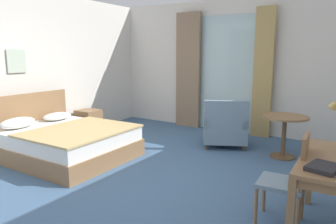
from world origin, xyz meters
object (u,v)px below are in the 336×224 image
(bed, at_px, (64,141))
(closed_book, at_px, (324,168))
(nightstand, at_px, (89,121))
(round_cafe_table, at_px, (284,126))
(framed_picture, at_px, (16,61))
(armchair_by_window, at_px, (225,128))
(desk_chair, at_px, (291,176))

(bed, xyz_separation_m, closed_book, (3.86, -0.51, 0.49))
(nightstand, distance_m, round_cafe_table, 3.94)
(nightstand, bearing_deg, round_cafe_table, 8.74)
(nightstand, height_order, closed_book, closed_book)
(closed_book, distance_m, framed_picture, 5.10)
(nightstand, xyz_separation_m, armchair_by_window, (2.83, 0.65, 0.10))
(bed, xyz_separation_m, framed_picture, (-1.15, 0.00, 1.27))
(desk_chair, bearing_deg, round_cafe_table, 104.30)
(closed_book, bearing_deg, desk_chair, 145.62)
(framed_picture, bearing_deg, nightstand, 78.06)
(nightstand, relative_size, framed_picture, 1.22)
(desk_chair, height_order, round_cafe_table, desk_chair)
(nightstand, bearing_deg, armchair_by_window, 13.00)
(bed, relative_size, desk_chair, 2.15)
(desk_chair, relative_size, closed_book, 3.36)
(nightstand, height_order, armchair_by_window, armchair_by_window)
(closed_book, relative_size, armchair_by_window, 0.28)
(nightstand, height_order, desk_chair, desk_chair)
(closed_book, height_order, round_cafe_table, closed_book)
(nightstand, bearing_deg, framed_picture, -101.94)
(desk_chair, bearing_deg, bed, 177.08)
(bed, xyz_separation_m, desk_chair, (3.55, -0.18, 0.23))
(round_cafe_table, bearing_deg, closed_book, -70.88)
(round_cafe_table, height_order, framed_picture, framed_picture)
(closed_book, relative_size, round_cafe_table, 0.38)
(nightstand, relative_size, desk_chair, 0.53)
(framed_picture, bearing_deg, bed, -0.15)
(round_cafe_table, relative_size, framed_picture, 1.79)
(desk_chair, distance_m, armchair_by_window, 2.71)
(desk_chair, xyz_separation_m, round_cafe_table, (-0.54, 2.13, 0.01))
(closed_book, bearing_deg, framed_picture, -173.40)
(framed_picture, bearing_deg, closed_book, -5.85)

